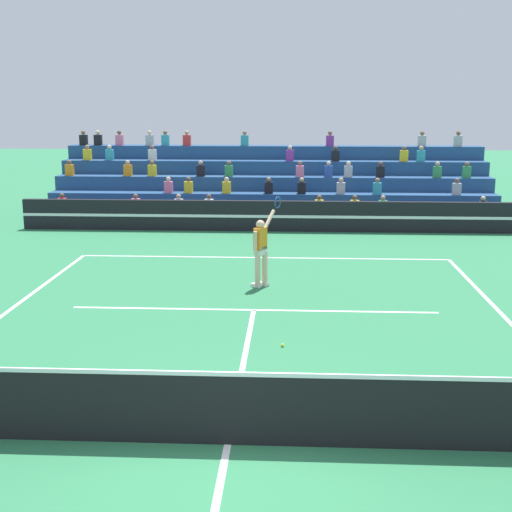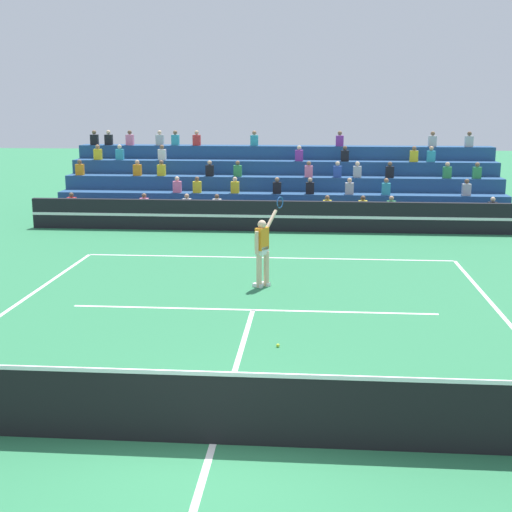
{
  "view_description": "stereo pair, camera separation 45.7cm",
  "coord_description": "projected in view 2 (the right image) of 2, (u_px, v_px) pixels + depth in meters",
  "views": [
    {
      "loc": [
        0.86,
        -8.97,
        4.63
      ],
      "look_at": [
        0.01,
        7.11,
        1.1
      ],
      "focal_mm": 50.0,
      "sensor_mm": 36.0,
      "label": 1
    },
    {
      "loc": [
        1.32,
        -8.94,
        4.63
      ],
      "look_at": [
        0.01,
        7.11,
        1.1
      ],
      "focal_mm": 50.0,
      "sensor_mm": 36.0,
      "label": 2
    }
  ],
  "objects": [
    {
      "name": "court_lines",
      "position": [
        213.0,
        444.0,
        9.8
      ],
      "size": [
        11.1,
        23.9,
        0.01
      ],
      "color": "white",
      "rests_on": "ground"
    },
    {
      "name": "tennis_net",
      "position": [
        213.0,
        407.0,
        9.68
      ],
      "size": [
        12.0,
        0.1,
        1.1
      ],
      "color": "black",
      "rests_on": "ground"
    },
    {
      "name": "sponsor_banner_wall",
      "position": [
        276.0,
        216.0,
        25.65
      ],
      "size": [
        18.0,
        0.26,
        1.1
      ],
      "color": "black",
      "rests_on": "ground"
    },
    {
      "name": "ground_plane",
      "position": [
        213.0,
        444.0,
        9.8
      ],
      "size": [
        120.0,
        120.0,
        0.0
      ],
      "primitive_type": "plane",
      "color": "#2D7A4C"
    },
    {
      "name": "tennis_ball",
      "position": [
        278.0,
        345.0,
        13.64
      ],
      "size": [
        0.07,
        0.07,
        0.07
      ],
      "primitive_type": "sphere",
      "color": "#C6DB33",
      "rests_on": "ground"
    },
    {
      "name": "tennis_player",
      "position": [
        263.0,
        249.0,
        17.91
      ],
      "size": [
        0.77,
        1.22,
        2.27
      ],
      "color": "beige",
      "rests_on": "ground"
    },
    {
      "name": "bleacher_stand",
      "position": [
        281.0,
        190.0,
        29.25
      ],
      "size": [
        17.41,
        4.75,
        3.38
      ],
      "color": "navy",
      "rests_on": "ground"
    }
  ]
}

